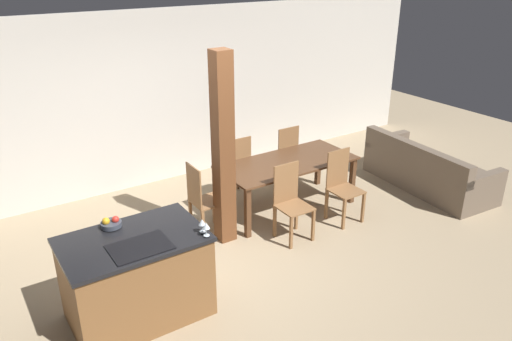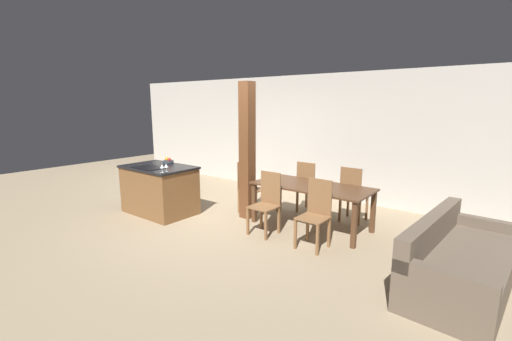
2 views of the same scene
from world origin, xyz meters
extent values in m
plane|color=#9E896B|center=(0.00, 0.00, 0.00)|extent=(16.00, 16.00, 0.00)
cube|color=beige|center=(0.00, 2.61, 1.35)|extent=(11.20, 0.08, 2.70)
cube|color=brown|center=(-1.24, -0.43, 0.43)|extent=(1.33, 0.85, 0.87)
cube|color=black|center=(-1.24, -0.43, 0.89)|extent=(1.37, 0.89, 0.04)
cube|color=black|center=(-1.24, -0.64, 0.91)|extent=(0.56, 0.40, 0.01)
cylinder|color=#383D47|center=(-1.34, -0.12, 0.94)|extent=(0.21, 0.21, 0.05)
sphere|color=red|center=(-1.29, -0.13, 0.99)|extent=(0.07, 0.07, 0.07)
sphere|color=gold|center=(-1.39, -0.12, 0.99)|extent=(0.08, 0.08, 0.08)
cylinder|color=silver|center=(-0.63, -0.80, 0.92)|extent=(0.06, 0.06, 0.00)
cylinder|color=silver|center=(-0.63, -0.80, 0.96)|extent=(0.01, 0.01, 0.08)
cone|color=silver|center=(-0.63, -0.80, 1.03)|extent=(0.07, 0.07, 0.06)
cylinder|color=silver|center=(-0.63, -0.71, 0.92)|extent=(0.06, 0.06, 0.00)
cylinder|color=silver|center=(-0.63, -0.71, 0.96)|extent=(0.01, 0.01, 0.08)
cone|color=silver|center=(-0.63, -0.71, 1.03)|extent=(0.07, 0.07, 0.06)
cube|color=#51331E|center=(1.43, 0.65, 0.71)|extent=(1.96, 0.91, 0.03)
cube|color=#51331E|center=(0.51, 0.26, 0.35)|extent=(0.07, 0.07, 0.70)
cube|color=#51331E|center=(2.34, 0.26, 0.35)|extent=(0.07, 0.07, 0.70)
cube|color=#51331E|center=(0.51, 1.04, 0.35)|extent=(0.07, 0.07, 0.70)
cube|color=#51331E|center=(2.34, 1.04, 0.35)|extent=(0.07, 0.07, 0.70)
cube|color=brown|center=(0.99, -0.10, 0.46)|extent=(0.40, 0.40, 0.02)
cube|color=brown|center=(0.99, 0.09, 0.73)|extent=(0.38, 0.02, 0.53)
cube|color=brown|center=(0.81, -0.28, 0.22)|extent=(0.04, 0.04, 0.45)
cube|color=brown|center=(1.16, -0.28, 0.22)|extent=(0.04, 0.04, 0.45)
cube|color=brown|center=(0.81, 0.08, 0.22)|extent=(0.04, 0.04, 0.45)
cube|color=brown|center=(1.16, 0.08, 0.22)|extent=(0.04, 0.04, 0.45)
cube|color=brown|center=(1.87, -0.10, 0.46)|extent=(0.40, 0.40, 0.02)
cube|color=brown|center=(1.87, 0.09, 0.73)|extent=(0.38, 0.02, 0.53)
cube|color=brown|center=(1.69, -0.28, 0.22)|extent=(0.04, 0.04, 0.45)
cube|color=brown|center=(2.04, -0.28, 0.22)|extent=(0.04, 0.04, 0.45)
cube|color=brown|center=(1.69, 0.08, 0.22)|extent=(0.04, 0.04, 0.45)
cube|color=brown|center=(2.04, 0.08, 0.22)|extent=(0.04, 0.04, 0.45)
cube|color=brown|center=(0.99, 1.41, 0.46)|extent=(0.40, 0.40, 0.02)
cube|color=brown|center=(0.99, 1.22, 0.73)|extent=(0.38, 0.02, 0.53)
cube|color=brown|center=(1.16, 1.58, 0.22)|extent=(0.04, 0.04, 0.45)
cube|color=brown|center=(0.81, 1.58, 0.22)|extent=(0.04, 0.04, 0.45)
cube|color=brown|center=(1.16, 1.23, 0.22)|extent=(0.04, 0.04, 0.45)
cube|color=brown|center=(0.81, 1.23, 0.22)|extent=(0.04, 0.04, 0.45)
cube|color=brown|center=(1.87, 1.41, 0.46)|extent=(0.40, 0.40, 0.02)
cube|color=brown|center=(1.87, 1.22, 0.73)|extent=(0.38, 0.02, 0.53)
cube|color=brown|center=(2.04, 1.58, 0.22)|extent=(0.04, 0.04, 0.45)
cube|color=brown|center=(1.69, 1.58, 0.22)|extent=(0.04, 0.04, 0.45)
cube|color=brown|center=(2.04, 1.23, 0.22)|extent=(0.04, 0.04, 0.45)
cube|color=brown|center=(1.69, 1.23, 0.22)|extent=(0.04, 0.04, 0.45)
cube|color=brown|center=(0.15, 0.65, 0.46)|extent=(0.40, 0.40, 0.02)
cube|color=brown|center=(-0.04, 0.65, 0.73)|extent=(0.02, 0.38, 0.53)
cube|color=brown|center=(0.32, 0.47, 0.22)|extent=(0.04, 0.04, 0.45)
cube|color=brown|center=(0.32, 0.83, 0.22)|extent=(0.04, 0.04, 0.45)
cube|color=brown|center=(-0.03, 0.47, 0.22)|extent=(0.04, 0.04, 0.45)
cube|color=brown|center=(-0.03, 0.83, 0.22)|extent=(0.04, 0.04, 0.45)
cube|color=brown|center=(3.75, 0.00, 0.22)|extent=(1.02, 2.13, 0.44)
cube|color=brown|center=(3.39, 0.02, 0.61)|extent=(0.31, 2.08, 0.34)
cube|color=brown|center=(3.68, -0.96, 0.29)|extent=(0.89, 0.20, 0.58)
cube|color=brown|center=(3.81, 0.96, 0.29)|extent=(0.89, 0.20, 0.58)
cube|color=brown|center=(0.25, 0.39, 1.22)|extent=(0.22, 0.22, 2.44)
camera|label=1|loc=(-2.52, -4.54, 3.41)|focal=35.00mm
camera|label=2|loc=(4.10, -4.28, 2.06)|focal=24.00mm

